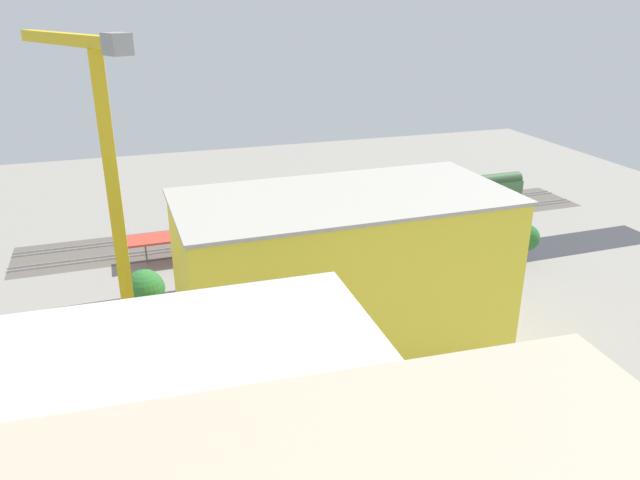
% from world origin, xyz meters
% --- Properties ---
extents(ground_plane, '(183.64, 183.64, 0.00)m').
position_xyz_m(ground_plane, '(0.00, 0.00, 0.00)').
color(ground_plane, gray).
rests_on(ground_plane, ground).
extents(rail_bed, '(115.06, 17.03, 0.01)m').
position_xyz_m(rail_bed, '(0.00, -19.85, 0.00)').
color(rail_bed, '#5B544C').
rests_on(rail_bed, ground).
extents(street_asphalt, '(114.94, 11.41, 0.01)m').
position_xyz_m(street_asphalt, '(0.00, 4.68, 0.00)').
color(street_asphalt, '#2D2D33').
rests_on(street_asphalt, ground).
extents(track_rails, '(114.75, 10.59, 0.12)m').
position_xyz_m(track_rails, '(0.00, -19.85, 0.18)').
color(track_rails, '#9E9EA8').
rests_on(track_rails, ground).
extents(platform_canopy_near, '(56.00, 6.42, 4.52)m').
position_xyz_m(platform_canopy_near, '(9.70, -11.74, 4.30)').
color(platform_canopy_near, '#C63D2D').
rests_on(platform_canopy_near, ground).
extents(locomotive, '(16.23, 3.26, 5.25)m').
position_xyz_m(locomotive, '(-17.27, -23.16, 1.88)').
color(locomotive, black).
rests_on(locomotive, ground).
extents(passenger_coach, '(18.51, 3.48, 6.16)m').
position_xyz_m(passenger_coach, '(-38.53, -23.16, 3.23)').
color(passenger_coach, black).
rests_on(passenger_coach, ground).
extents(parked_car_0, '(4.38, 1.86, 1.76)m').
position_xyz_m(parked_car_0, '(-26.10, 1.66, 0.78)').
color(parked_car_0, black).
rests_on(parked_car_0, ground).
extents(parked_car_1, '(4.70, 1.79, 1.83)m').
position_xyz_m(parked_car_1, '(-20.05, 1.23, 0.81)').
color(parked_car_1, black).
rests_on(parked_car_1, ground).
extents(parked_car_2, '(4.26, 1.94, 1.71)m').
position_xyz_m(parked_car_2, '(-12.61, 1.71, 0.75)').
color(parked_car_2, black).
rests_on(parked_car_2, ground).
extents(parked_car_3, '(4.43, 1.89, 1.80)m').
position_xyz_m(parked_car_3, '(-6.04, 1.48, 0.79)').
color(parked_car_3, black).
rests_on(parked_car_3, ground).
extents(construction_building, '(38.09, 19.01, 21.24)m').
position_xyz_m(construction_building, '(13.19, 27.01, 10.62)').
color(construction_building, yellow).
rests_on(construction_building, ground).
extents(construction_roof_slab, '(38.70, 19.62, 0.40)m').
position_xyz_m(construction_roof_slab, '(13.19, 27.01, 21.44)').
color(construction_roof_slab, '#ADA89E').
rests_on(construction_roof_slab, construction_building).
extents(tower_crane, '(11.58, 20.19, 39.43)m').
position_xyz_m(tower_crane, '(38.35, 22.35, 22.41)').
color(tower_crane, gray).
rests_on(tower_crane, ground).
extents(box_truck_0, '(9.39, 2.62, 3.25)m').
position_xyz_m(box_truck_0, '(-3.32, 13.24, 1.62)').
color(box_truck_0, black).
rests_on(box_truck_0, ground).
extents(street_tree_0, '(5.29, 5.29, 8.03)m').
position_xyz_m(street_tree_0, '(4.54, 10.50, 5.37)').
color(street_tree_0, brown).
rests_on(street_tree_0, ground).
extents(street_tree_1, '(6.27, 6.27, 8.54)m').
position_xyz_m(street_tree_1, '(17.68, 9.05, 5.39)').
color(street_tree_1, brown).
rests_on(street_tree_1, ground).
extents(street_tree_2, '(5.63, 5.63, 7.42)m').
position_xyz_m(street_tree_2, '(35.85, 8.68, 4.59)').
color(street_tree_2, brown).
rests_on(street_tree_2, ground).
extents(street_tree_3, '(4.56, 4.56, 7.08)m').
position_xyz_m(street_tree_3, '(-26.42, 8.76, 4.78)').
color(street_tree_3, brown).
rests_on(street_tree_3, ground).
extents(traffic_light, '(0.50, 0.36, 6.38)m').
position_xyz_m(traffic_light, '(-15.21, 9.50, 4.24)').
color(traffic_light, '#333333').
rests_on(traffic_light, ground).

